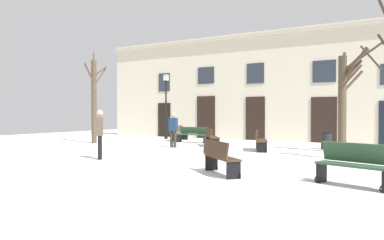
{
  "coord_description": "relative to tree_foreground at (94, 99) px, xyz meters",
  "views": [
    {
      "loc": [
        7.85,
        -11.52,
        1.62
      ],
      "look_at": [
        0.0,
        1.96,
        1.33
      ],
      "focal_mm": 35.15,
      "sensor_mm": 36.0,
      "label": 1
    }
  ],
  "objects": [
    {
      "name": "ground_plane",
      "position": [
        6.87,
        -3.28,
        -2.39
      ],
      "size": [
        35.24,
        35.24,
        0.0
      ],
      "primitive_type": "plane",
      "color": "white"
    },
    {
      "name": "building_facade",
      "position": [
        6.87,
        6.7,
        0.89
      ],
      "size": [
        22.02,
        0.6,
        6.48
      ],
      "color": "beige",
      "rests_on": "ground"
    },
    {
      "name": "tree_foreground",
      "position": [
        0.0,
        0.0,
        0.0
      ],
      "size": [
        1.04,
        1.63,
        5.04
      ],
      "color": "#4C3D2D",
      "rests_on": "ground"
    },
    {
      "name": "tree_center",
      "position": [
        12.39,
        1.59,
        -0.1
      ],
      "size": [
        1.7,
        1.24,
        4.43
      ],
      "color": "#4C3D2D",
      "rests_on": "ground"
    },
    {
      "name": "streetlamp",
      "position": [
        1.52,
        4.64,
        0.09
      ],
      "size": [
        0.3,
        0.3,
        4.08
      ],
      "color": "black",
      "rests_on": "ground"
    },
    {
      "name": "litter_bin",
      "position": [
        11.48,
        2.66,
        -2.01
      ],
      "size": [
        0.47,
        0.47,
        0.75
      ],
      "color": "black",
      "rests_on": "ground"
    },
    {
      "name": "bench_back_to_back_right",
      "position": [
        4.4,
        2.99,
        -1.94
      ],
      "size": [
        1.8,
        0.53,
        0.86
      ],
      "rotation": [
        0.0,
        0.0,
        0.02
      ],
      "color": "#2D4C33",
      "rests_on": "ground"
    },
    {
      "name": "bench_near_center_tree",
      "position": [
        2.96,
        3.83,
        -1.91
      ],
      "size": [
        0.79,
        1.91,
        0.9
      ],
      "rotation": [
        0.0,
        0.0,
        1.75
      ],
      "color": "brown",
      "rests_on": "ground"
    },
    {
      "name": "bench_by_litter_bin",
      "position": [
        6.37,
        1.41,
        -1.92
      ],
      "size": [
        1.47,
        1.79,
        0.9
      ],
      "rotation": [
        0.0,
        0.0,
        2.2
      ],
      "color": "#3D2819",
      "rests_on": "ground"
    },
    {
      "name": "bench_facing_shops",
      "position": [
        13.65,
        -5.9,
        -1.9
      ],
      "size": [
        1.66,
        0.97,
        0.96
      ],
      "rotation": [
        0.0,
        0.0,
        5.95
      ],
      "color": "#2D4C33",
      "rests_on": "ground"
    },
    {
      "name": "bench_back_to_back_left",
      "position": [
        10.39,
        -5.92,
        -1.92
      ],
      "size": [
        1.5,
        1.4,
        0.9
      ],
      "rotation": [
        0.0,
        0.0,
        2.41
      ],
      "color": "#3D2819",
      "rests_on": "ground"
    },
    {
      "name": "bench_far_corner",
      "position": [
        9.12,
        0.63,
        -1.94
      ],
      "size": [
        1.11,
        1.83,
        0.88
      ],
      "rotation": [
        0.0,
        0.0,
        1.95
      ],
      "color": "#3D2819",
      "rests_on": "ground"
    },
    {
      "name": "person_near_bench",
      "position": [
        5.1,
        -0.03,
        -1.48
      ],
      "size": [
        0.4,
        0.25,
        1.65
      ],
      "rotation": [
        0.0,
        0.0,
        3.23
      ],
      "color": "#2D271E",
      "rests_on": "ground"
    },
    {
      "name": "person_crossing_plaza",
      "position": [
        5.35,
        -5.11,
        -1.43
      ],
      "size": [
        0.42,
        0.43,
        1.73
      ],
      "rotation": [
        0.0,
        0.0,
        2.3
      ],
      "color": "black",
      "rests_on": "ground"
    }
  ]
}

